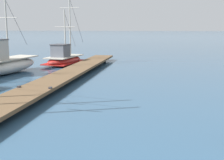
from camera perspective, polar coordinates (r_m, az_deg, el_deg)
name	(u,v)px	position (r m, az deg, el deg)	size (l,w,h in m)	color
floating_dock	(66,74)	(18.55, -8.92, 1.11)	(2.84, 23.40, 0.53)	brown
fishing_boat_1	(5,64)	(21.94, -20.22, 3.00)	(3.12, 6.53, 5.51)	silver
fishing_boat_2	(64,58)	(25.94, -9.40, 4.24)	(2.93, 6.55, 6.23)	#AD2823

